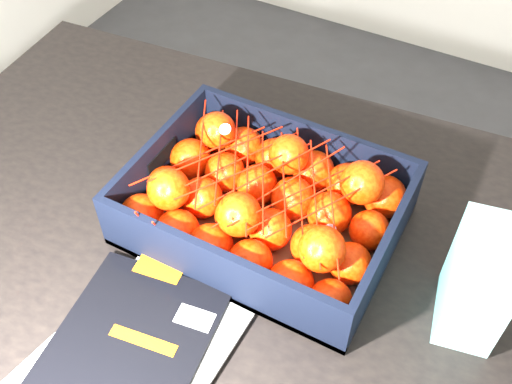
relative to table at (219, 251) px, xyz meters
The scene contains 6 objects.
table is the anchor object (origin of this frame).
magazine_stack 0.30m from the table, 84.29° to the right, with size 0.26×0.33×0.02m.
produce_crate 0.16m from the table, 16.20° to the left, with size 0.42×0.32×0.11m.
clementine_heap 0.18m from the table, 16.82° to the left, with size 0.40×0.30×0.12m.
mesh_net 0.23m from the table, 11.52° to the left, with size 0.35×0.28×0.10m.
retail_carton 0.46m from the table, ahead, with size 0.08×0.12×0.18m, color white.
Camera 1 is at (0.08, -0.58, 1.53)m, focal length 41.95 mm.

